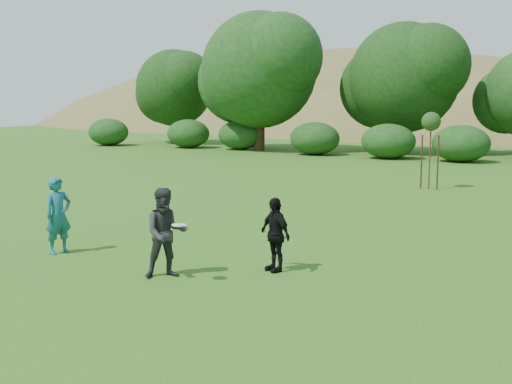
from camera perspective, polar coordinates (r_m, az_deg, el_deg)
ground at (r=12.96m, az=-6.46°, el=-6.47°), size 120.00×120.00×0.00m
player_teal at (r=14.33m, az=-17.17°, el=-1.99°), size 0.53×0.68×1.65m
player_grey at (r=11.95m, az=-8.01°, el=-3.62°), size 1.02×1.02×1.67m
player_black at (r=12.29m, az=1.69°, el=-3.79°), size 0.91×0.69×1.43m
frisbee at (r=11.43m, az=-6.83°, el=-2.94°), size 0.27×0.27×0.04m
sapling at (r=24.45m, az=15.30°, el=5.88°), size 0.70×0.70×2.85m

